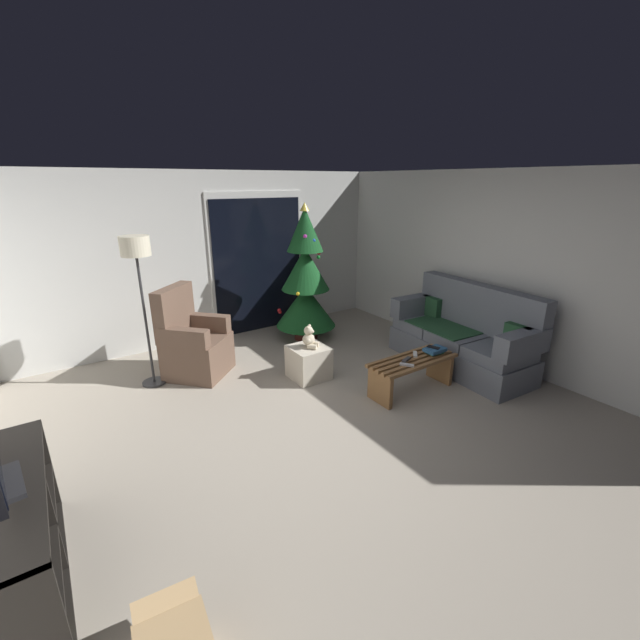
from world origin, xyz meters
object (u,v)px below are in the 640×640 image
object	(u,v)px
remote_silver	(407,365)
remote_graphite	(406,359)
armchair	(193,344)
couch	(463,337)
coffee_table	(412,370)
floor_lamp	(137,261)
remote_white	(415,354)
ottoman	(309,362)
cell_phone	(433,347)
christmas_tree	(305,282)
book_stack	(435,350)
teddy_bear_cream	(309,338)
media_shelf	(12,551)

from	to	relation	value
remote_silver	remote_graphite	distance (m)	0.15
remote_graphite	armchair	distance (m)	2.63
armchair	couch	bearing A→B (deg)	-29.95
armchair	coffee_table	bearing A→B (deg)	-44.22
couch	floor_lamp	world-z (taller)	floor_lamp
couch	armchair	bearing A→B (deg)	150.05
coffee_table	armchair	distance (m)	2.71
remote_white	armchair	size ratio (longest dim) A/B	0.14
ottoman	cell_phone	bearing A→B (deg)	-41.18
christmas_tree	armchair	world-z (taller)	christmas_tree
floor_lamp	cell_phone	bearing A→B (deg)	-34.61
remote_graphite	ottoman	bearing A→B (deg)	-162.19
coffee_table	ottoman	xyz separation A→B (m)	(-0.80, 0.97, -0.07)
book_stack	ottoman	world-z (taller)	book_stack
teddy_bear_cream	coffee_table	bearing A→B (deg)	-50.53
remote_silver	armchair	bearing A→B (deg)	-83.39
couch	media_shelf	distance (m)	4.89
floor_lamp	media_shelf	bearing A→B (deg)	-118.57
remote_silver	christmas_tree	xyz separation A→B (m)	(0.09, 2.23, 0.49)
couch	remote_silver	xyz separation A→B (m)	(-1.28, -0.24, 0.02)
coffee_table	remote_graphite	bearing A→B (deg)	171.87
remote_graphite	christmas_tree	world-z (taller)	christmas_tree
christmas_tree	teddy_bear_cream	world-z (taller)	christmas_tree
remote_silver	remote_white	xyz separation A→B (m)	(0.29, 0.16, 0.00)
armchair	teddy_bear_cream	bearing A→B (deg)	-38.86
media_shelf	remote_graphite	bearing A→B (deg)	8.04
remote_graphite	armchair	xyz separation A→B (m)	(-1.84, 1.87, -0.02)
remote_silver	book_stack	world-z (taller)	book_stack
remote_white	remote_silver	bearing A→B (deg)	72.31
book_stack	christmas_tree	bearing A→B (deg)	101.42
book_stack	teddy_bear_cream	size ratio (longest dim) A/B	0.87
remote_graphite	teddy_bear_cream	bearing A→B (deg)	-162.21
coffee_table	remote_graphite	distance (m)	0.18
media_shelf	ottoman	distance (m)	3.31
remote_white	book_stack	bearing A→B (deg)	-156.87
christmas_tree	ottoman	bearing A→B (deg)	-120.90
remote_silver	media_shelf	size ratio (longest dim) A/B	0.11
book_stack	christmas_tree	distance (m)	2.25
coffee_table	remote_silver	world-z (taller)	remote_silver
couch	coffee_table	size ratio (longest dim) A/B	1.81
teddy_bear_cream	floor_lamp	bearing A→B (deg)	150.45
cell_phone	coffee_table	bearing A→B (deg)	157.84
cell_phone	christmas_tree	world-z (taller)	christmas_tree
cell_phone	christmas_tree	distance (m)	2.23
ottoman	remote_white	bearing A→B (deg)	-45.21
book_stack	ottoman	distance (m)	1.53
book_stack	remote_white	bearing A→B (deg)	158.69
remote_white	armchair	world-z (taller)	armchair
couch	book_stack	bearing A→B (deg)	-167.41
remote_white	christmas_tree	distance (m)	2.14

